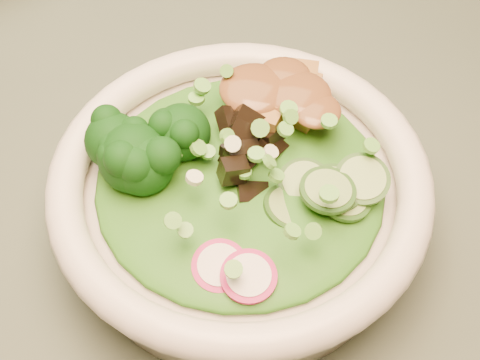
% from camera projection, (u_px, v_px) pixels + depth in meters
% --- Properties ---
extents(dining_table, '(1.20, 0.80, 0.75)m').
position_uv_depth(dining_table, '(148.00, 216.00, 0.64)').
color(dining_table, black).
rests_on(dining_table, ground).
extents(salad_bowl, '(0.26, 0.26, 0.07)m').
position_uv_depth(salad_bowl, '(240.00, 197.00, 0.47)').
color(salad_bowl, white).
rests_on(salad_bowl, dining_table).
extents(lettuce_bed, '(0.20, 0.20, 0.02)m').
position_uv_depth(lettuce_bed, '(240.00, 179.00, 0.45)').
color(lettuce_bed, '#1E5B13').
rests_on(lettuce_bed, salad_bowl).
extents(broccoli_florets, '(0.09, 0.08, 0.04)m').
position_uv_depth(broccoli_florets, '(155.00, 143.00, 0.45)').
color(broccoli_florets, black).
rests_on(broccoli_florets, salad_bowl).
extents(radish_slices, '(0.11, 0.06, 0.02)m').
position_uv_depth(radish_slices, '(208.00, 255.00, 0.41)').
color(radish_slices, '#A00C49').
rests_on(radish_slices, salad_bowl).
extents(cucumber_slices, '(0.08, 0.08, 0.03)m').
position_uv_depth(cucumber_slices, '(331.00, 197.00, 0.43)').
color(cucumber_slices, '#82AA5E').
rests_on(cucumber_slices, salad_bowl).
extents(mushroom_heap, '(0.08, 0.08, 0.04)m').
position_uv_depth(mushroom_heap, '(246.00, 154.00, 0.45)').
color(mushroom_heap, black).
rests_on(mushroom_heap, salad_bowl).
extents(tofu_cubes, '(0.10, 0.07, 0.03)m').
position_uv_depth(tofu_cubes, '(272.00, 106.00, 0.48)').
color(tofu_cubes, olive).
rests_on(tofu_cubes, salad_bowl).
extents(peanut_sauce, '(0.07, 0.05, 0.02)m').
position_uv_depth(peanut_sauce, '(273.00, 94.00, 0.47)').
color(peanut_sauce, brown).
rests_on(peanut_sauce, tofu_cubes).
extents(scallion_garnish, '(0.19, 0.19, 0.02)m').
position_uv_depth(scallion_garnish, '(240.00, 158.00, 0.43)').
color(scallion_garnish, '#60B13E').
rests_on(scallion_garnish, salad_bowl).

